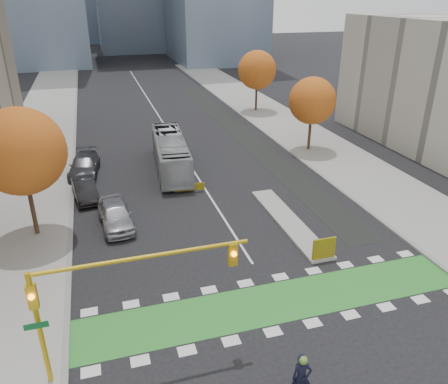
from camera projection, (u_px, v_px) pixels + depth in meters
ground at (289, 322)px, 20.46m from camera, size 300.00×300.00×0.00m
sidewalk_west at (26, 188)px, 34.33m from camera, size 7.00×120.00×0.15m
sidewalk_east at (332, 155)px, 41.38m from camera, size 7.00×120.00×0.15m
curb_west at (73, 183)px, 35.25m from camera, size 0.30×120.00×0.16m
curb_east at (298, 158)px, 40.47m from camera, size 0.30×120.00×0.16m
bike_crossing at (277, 302)px, 21.77m from camera, size 20.00×3.00×0.01m
centre_line at (158, 114)px, 55.31m from camera, size 0.15×70.00×0.01m
bike_lane_paint at (239, 131)px, 48.55m from camera, size 2.50×50.00×0.01m
median_island at (288, 221)px, 29.31m from camera, size 1.60×10.00×0.16m
hazard_board at (324, 248)px, 24.83m from camera, size 1.40×0.12×1.30m
tree_west at (21, 152)px, 25.45m from camera, size 5.20×5.20×8.22m
tree_east_near at (312, 101)px, 40.74m from camera, size 4.40×4.40×7.08m
tree_east_far at (257, 70)px, 54.65m from camera, size 4.80×4.80×7.65m
traffic_signal_west at (107, 288)px, 16.27m from camera, size 8.53×0.56×5.20m
bus at (171, 153)px, 37.50m from camera, size 3.42×10.99×3.01m
parked_car_a at (115, 214)px, 28.56m from camera, size 2.37×5.07×1.68m
parked_car_b at (85, 189)px, 32.47m from camera, size 2.12×4.59×1.46m
parked_car_c at (84, 165)px, 36.80m from camera, size 2.94×5.75×1.60m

